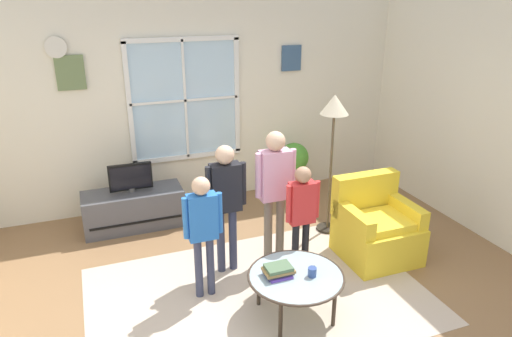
{
  "coord_description": "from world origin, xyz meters",
  "views": [
    {
      "loc": [
        -1.34,
        -3.22,
        2.74
      ],
      "look_at": [
        0.24,
        0.96,
        1.03
      ],
      "focal_mm": 32.78,
      "sensor_mm": 36.0,
      "label": 1
    }
  ],
  "objects_px": {
    "floor_lamp": "(334,119)",
    "book_stack": "(278,271)",
    "tv_stand": "(134,209)",
    "television": "(131,177)",
    "cup": "(312,272)",
    "armchair": "(376,229)",
    "person_pink_shirt": "(275,183)",
    "person_blue_shirt": "(203,224)",
    "remote_near_books": "(313,271)",
    "coffee_table": "(296,277)",
    "potted_plant_by_window": "(294,162)",
    "person_red_shirt": "(302,209)",
    "person_black_shirt": "(226,195)"
  },
  "relations": [
    {
      "from": "cup",
      "to": "person_pink_shirt",
      "type": "bearing_deg",
      "value": 86.76
    },
    {
      "from": "person_blue_shirt",
      "to": "cup",
      "type": "bearing_deg",
      "value": -38.73
    },
    {
      "from": "person_blue_shirt",
      "to": "potted_plant_by_window",
      "type": "xyz_separation_m",
      "value": [
        1.77,
        1.83,
        -0.26
      ]
    },
    {
      "from": "armchair",
      "to": "floor_lamp",
      "type": "bearing_deg",
      "value": 105.12
    },
    {
      "from": "armchair",
      "to": "coffee_table",
      "type": "height_order",
      "value": "armchair"
    },
    {
      "from": "television",
      "to": "person_black_shirt",
      "type": "bearing_deg",
      "value": -59.31
    },
    {
      "from": "person_red_shirt",
      "to": "remote_near_books",
      "type": "bearing_deg",
      "value": -105.71
    },
    {
      "from": "cup",
      "to": "remote_near_books",
      "type": "relative_size",
      "value": 0.6
    },
    {
      "from": "tv_stand",
      "to": "person_blue_shirt",
      "type": "relative_size",
      "value": 0.97
    },
    {
      "from": "remote_near_books",
      "to": "potted_plant_by_window",
      "type": "xyz_separation_m",
      "value": [
        0.94,
        2.41,
        0.07
      ]
    },
    {
      "from": "book_stack",
      "to": "person_blue_shirt",
      "type": "xyz_separation_m",
      "value": [
        -0.52,
        0.53,
        0.3
      ]
    },
    {
      "from": "television",
      "to": "armchair",
      "type": "xyz_separation_m",
      "value": [
        2.37,
        -1.61,
        -0.33
      ]
    },
    {
      "from": "coffee_table",
      "to": "cup",
      "type": "relative_size",
      "value": 10.19
    },
    {
      "from": "television",
      "to": "cup",
      "type": "height_order",
      "value": "television"
    },
    {
      "from": "book_stack",
      "to": "cup",
      "type": "relative_size",
      "value": 3.11
    },
    {
      "from": "person_red_shirt",
      "to": "person_blue_shirt",
      "type": "xyz_separation_m",
      "value": [
        -0.99,
        0.0,
        0.02
      ]
    },
    {
      "from": "television",
      "to": "remote_near_books",
      "type": "height_order",
      "value": "television"
    },
    {
      "from": "person_black_shirt",
      "to": "person_blue_shirt",
      "type": "relative_size",
      "value": 1.12
    },
    {
      "from": "television",
      "to": "remote_near_books",
      "type": "distance_m",
      "value": 2.59
    },
    {
      "from": "remote_near_books",
      "to": "person_blue_shirt",
      "type": "bearing_deg",
      "value": 144.99
    },
    {
      "from": "tv_stand",
      "to": "cup",
      "type": "bearing_deg",
      "value": -61.43
    },
    {
      "from": "coffee_table",
      "to": "book_stack",
      "type": "bearing_deg",
      "value": 160.99
    },
    {
      "from": "television",
      "to": "floor_lamp",
      "type": "bearing_deg",
      "value": -22.67
    },
    {
      "from": "potted_plant_by_window",
      "to": "floor_lamp",
      "type": "distance_m",
      "value": 1.41
    },
    {
      "from": "book_stack",
      "to": "potted_plant_by_window",
      "type": "xyz_separation_m",
      "value": [
        1.25,
        2.35,
        0.04
      ]
    },
    {
      "from": "person_blue_shirt",
      "to": "floor_lamp",
      "type": "bearing_deg",
      "value": 23.28
    },
    {
      "from": "book_stack",
      "to": "person_blue_shirt",
      "type": "bearing_deg",
      "value": 134.99
    },
    {
      "from": "coffee_table",
      "to": "remote_near_books",
      "type": "bearing_deg",
      "value": -2.45
    },
    {
      "from": "floor_lamp",
      "to": "armchair",
      "type": "bearing_deg",
      "value": -74.88
    },
    {
      "from": "book_stack",
      "to": "person_blue_shirt",
      "type": "height_order",
      "value": "person_blue_shirt"
    },
    {
      "from": "tv_stand",
      "to": "armchair",
      "type": "height_order",
      "value": "armchair"
    },
    {
      "from": "floor_lamp",
      "to": "book_stack",
      "type": "bearing_deg",
      "value": -133.47
    },
    {
      "from": "tv_stand",
      "to": "television",
      "type": "bearing_deg",
      "value": -90.0
    },
    {
      "from": "armchair",
      "to": "floor_lamp",
      "type": "height_order",
      "value": "floor_lamp"
    },
    {
      "from": "armchair",
      "to": "coffee_table",
      "type": "xyz_separation_m",
      "value": [
        -1.25,
        -0.62,
        0.07
      ]
    },
    {
      "from": "person_blue_shirt",
      "to": "floor_lamp",
      "type": "distance_m",
      "value": 1.98
    },
    {
      "from": "coffee_table",
      "to": "cup",
      "type": "bearing_deg",
      "value": -26.57
    },
    {
      "from": "person_pink_shirt",
      "to": "remote_near_books",
      "type": "bearing_deg",
      "value": -91.17
    },
    {
      "from": "armchair",
      "to": "person_pink_shirt",
      "type": "relative_size",
      "value": 0.6
    },
    {
      "from": "cup",
      "to": "person_black_shirt",
      "type": "distance_m",
      "value": 1.15
    },
    {
      "from": "armchair",
      "to": "person_pink_shirt",
      "type": "distance_m",
      "value": 1.25
    },
    {
      "from": "cup",
      "to": "person_blue_shirt",
      "type": "xyz_separation_m",
      "value": [
        -0.79,
        0.64,
        0.3
      ]
    },
    {
      "from": "tv_stand",
      "to": "floor_lamp",
      "type": "bearing_deg",
      "value": -22.73
    },
    {
      "from": "tv_stand",
      "to": "book_stack",
      "type": "distance_m",
      "value": 2.4
    },
    {
      "from": "tv_stand",
      "to": "floor_lamp",
      "type": "distance_m",
      "value": 2.63
    },
    {
      "from": "book_stack",
      "to": "person_blue_shirt",
      "type": "distance_m",
      "value": 0.8
    },
    {
      "from": "person_black_shirt",
      "to": "person_pink_shirt",
      "type": "height_order",
      "value": "person_pink_shirt"
    },
    {
      "from": "armchair",
      "to": "potted_plant_by_window",
      "type": "xyz_separation_m",
      "value": [
        -0.14,
        1.79,
        0.18
      ]
    },
    {
      "from": "armchair",
      "to": "person_black_shirt",
      "type": "height_order",
      "value": "person_black_shirt"
    },
    {
      "from": "person_pink_shirt",
      "to": "person_red_shirt",
      "type": "relative_size",
      "value": 1.23
    }
  ]
}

